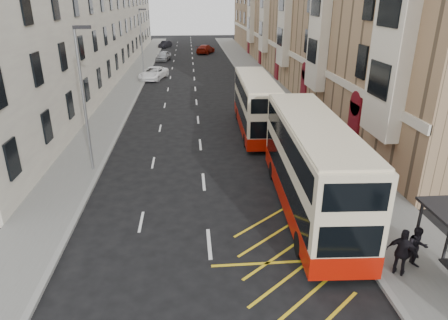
{
  "coord_description": "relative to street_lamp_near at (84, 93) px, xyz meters",
  "views": [
    {
      "loc": [
        -0.58,
        -9.99,
        9.51
      ],
      "look_at": [
        1.0,
        8.39,
        1.93
      ],
      "focal_mm": 32.0,
      "sensor_mm": 36.0,
      "label": 1
    }
  ],
  "objects": [
    {
      "name": "car_silver",
      "position": [
        1.73,
        43.25,
        -3.89
      ],
      "size": [
        2.61,
        4.64,
        1.49
      ],
      "primitive_type": "imported",
      "rotation": [
        0.0,
        0.0,
        -0.2
      ],
      "color": "#9B9EA2",
      "rests_on": "ground"
    },
    {
      "name": "street_lamp_far",
      "position": [
        0.0,
        30.0,
        0.0
      ],
      "size": [
        0.93,
        0.18,
        8.0
      ],
      "color": "gray",
      "rests_on": "pavement_left"
    },
    {
      "name": "kerb_left",
      "position": [
        0.35,
        18.0,
        -4.56
      ],
      "size": [
        0.25,
        120.0,
        0.15
      ],
      "primitive_type": "cube",
      "color": "gray",
      "rests_on": "ground"
    },
    {
      "name": "car_dark",
      "position": [
        1.15,
        60.92,
        -3.98
      ],
      "size": [
        2.68,
        4.2,
        1.31
      ],
      "primitive_type": "imported",
      "rotation": [
        0.0,
        0.0,
        -0.36
      ],
      "color": "black",
      "rests_on": "ground"
    },
    {
      "name": "double_decker_front",
      "position": [
        11.19,
        -5.57,
        -2.37
      ],
      "size": [
        3.11,
        11.28,
        4.45
      ],
      "rotation": [
        0.0,
        0.0,
        -0.05
      ],
      "color": "beige",
      "rests_on": "ground"
    },
    {
      "name": "car_red",
      "position": [
        8.77,
        51.56,
        -3.87
      ],
      "size": [
        3.9,
        5.67,
        1.52
      ],
      "primitive_type": "imported",
      "rotation": [
        0.0,
        0.0,
        2.77
      ],
      "color": "maroon",
      "rests_on": "ground"
    },
    {
      "name": "pedestrian_far",
      "position": [
        13.12,
        -10.7,
        -3.57
      ],
      "size": [
        1.12,
        1.01,
        1.83
      ],
      "primitive_type": "imported",
      "rotation": [
        0.0,
        0.0,
        2.48
      ],
      "color": "black",
      "rests_on": "pavement_right"
    },
    {
      "name": "double_decker_rear",
      "position": [
        10.59,
        6.56,
        -2.56
      ],
      "size": [
        2.68,
        10.28,
        4.07
      ],
      "rotation": [
        0.0,
        0.0,
        -0.03
      ],
      "color": "beige",
      "rests_on": "ground"
    },
    {
      "name": "pedestrian_mid",
      "position": [
        13.85,
        -10.37,
        -3.65
      ],
      "size": [
        0.88,
        0.72,
        1.67
      ],
      "primitive_type": "imported",
      "rotation": [
        0.0,
        0.0,
        -0.11
      ],
      "color": "black",
      "rests_on": "pavement_right"
    },
    {
      "name": "street_lamp_near",
      "position": [
        0.0,
        0.0,
        0.0
      ],
      "size": [
        0.93,
        0.18,
        8.0
      ],
      "color": "gray",
      "rests_on": "pavement_left"
    },
    {
      "name": "guard_railing",
      "position": [
        12.6,
        -6.25,
        -3.78
      ],
      "size": [
        0.06,
        6.56,
        1.01
      ],
      "color": "red",
      "rests_on": "pavement_right"
    },
    {
      "name": "pavement_left",
      "position": [
        -1.15,
        18.0,
        -4.56
      ],
      "size": [
        3.0,
        120.0,
        0.15
      ],
      "primitive_type": "cube",
      "color": "slate",
      "rests_on": "ground"
    },
    {
      "name": "terrace_right",
      "position": [
        21.23,
        33.38,
        2.88
      ],
      "size": [
        10.75,
        79.0,
        15.25
      ],
      "color": "#937455",
      "rests_on": "ground"
    },
    {
      "name": "road_markings",
      "position": [
        6.35,
        33.0,
        -4.63
      ],
      "size": [
        10.0,
        110.0,
        0.01
      ],
      "primitive_type": null,
      "color": "silver",
      "rests_on": "ground"
    },
    {
      "name": "ground",
      "position": [
        6.35,
        -12.0,
        -4.64
      ],
      "size": [
        200.0,
        200.0,
        0.0
      ],
      "primitive_type": "plane",
      "color": "black",
      "rests_on": "ground"
    },
    {
      "name": "kerb_right",
      "position": [
        12.35,
        18.0,
        -4.56
      ],
      "size": [
        0.25,
        120.0,
        0.15
      ],
      "primitive_type": "cube",
      "color": "gray",
      "rests_on": "ground"
    },
    {
      "name": "terrace_left",
      "position": [
        -7.08,
        33.5,
        1.88
      ],
      "size": [
        9.18,
        79.0,
        13.25
      ],
      "color": "beige",
      "rests_on": "ground"
    },
    {
      "name": "pavement_right",
      "position": [
        14.35,
        18.0,
        -4.56
      ],
      "size": [
        4.0,
        120.0,
        0.15
      ],
      "primitive_type": "cube",
      "color": "slate",
      "rests_on": "ground"
    },
    {
      "name": "white_van",
      "position": [
        1.35,
        28.03,
        -3.9
      ],
      "size": [
        3.8,
        5.76,
        1.47
      ],
      "primitive_type": "imported",
      "rotation": [
        0.0,
        0.0,
        -0.28
      ],
      "color": "white",
      "rests_on": "ground"
    }
  ]
}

